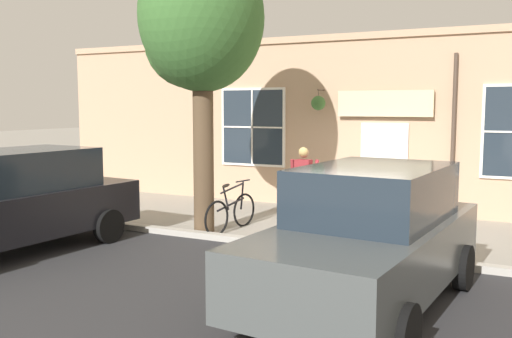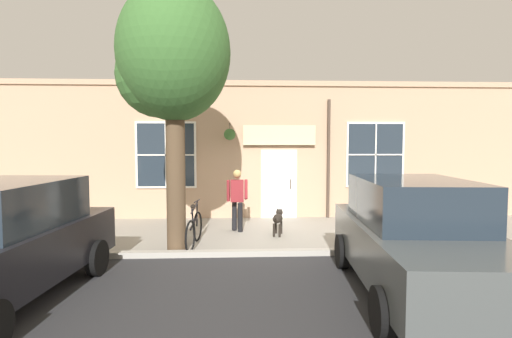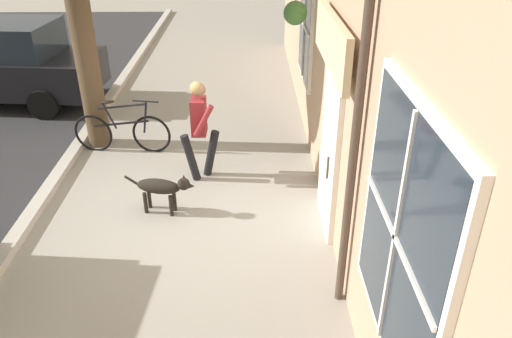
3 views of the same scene
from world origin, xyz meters
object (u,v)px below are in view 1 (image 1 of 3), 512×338
Objects in this scene: leaning_bicycle at (231,212)px; parked_car_mid_block at (369,237)px; dog_on_leash at (342,210)px; parked_car_nearest_curb at (16,201)px; pedestrian_walking at (303,177)px; street_tree_by_curb at (199,26)px.

parked_car_mid_block reaches higher than leaning_bicycle.
dog_on_leash is 0.60× the size of leaning_bicycle.
parked_car_nearest_curb is (3.12, -2.47, 0.50)m from leaning_bicycle.
pedestrian_walking is at bearing 146.74° from leaning_bicycle.
pedestrian_walking is at bearing 145.46° from street_tree_by_curb.
street_tree_by_curb is at bearing -34.54° from pedestrian_walking.
pedestrian_walking is at bearing 143.20° from parked_car_nearest_curb.
pedestrian_walking is 5.28m from parked_car_mid_block.
parked_car_nearest_curb is at bearing -36.80° from pedestrian_walking.
parked_car_nearest_curb is 6.13m from parked_car_mid_block.
parked_car_nearest_curb reaches higher than pedestrian_walking.
parked_car_nearest_curb is at bearing -38.41° from street_tree_by_curb.
pedestrian_walking reaches higher than dog_on_leash.
leaning_bicycle is 4.80m from parked_car_mid_block.
parked_car_nearest_curb is 1.00× the size of parked_car_mid_block.
pedestrian_walking is 0.37× the size of parked_car_nearest_curb.
leaning_bicycle is (1.01, -1.99, -0.03)m from dog_on_leash.
dog_on_leash is 0.19× the size of street_tree_by_curb.
street_tree_by_curb is (1.51, -2.38, 3.58)m from dog_on_leash.
dog_on_leash is 0.23× the size of parked_car_nearest_curb.
parked_car_mid_block is (4.54, 2.69, -0.08)m from pedestrian_walking.
parked_car_nearest_curb is (4.13, -4.46, 0.47)m from dog_on_leash.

